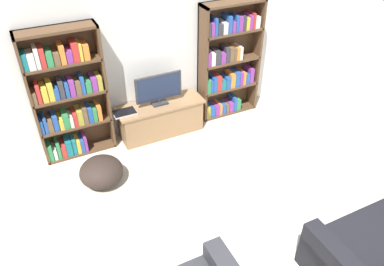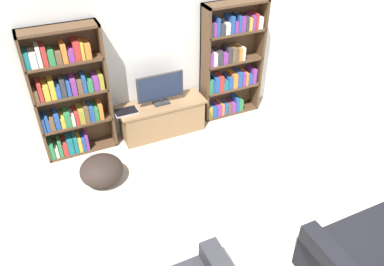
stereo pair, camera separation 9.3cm
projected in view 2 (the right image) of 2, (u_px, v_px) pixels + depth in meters
wall_back at (152, 49)px, 5.47m from camera, size 8.80×0.06×2.60m
bookshelf_left at (69, 95)px, 5.12m from camera, size 1.01×0.30×1.88m
bookshelf_right at (230, 62)px, 5.98m from camera, size 1.01×0.30×1.88m
tv_stand at (162, 118)px, 5.86m from camera, size 1.35×0.47×0.53m
television at (161, 88)px, 5.56m from camera, size 0.72×0.16×0.49m
laptop at (126, 112)px, 5.49m from camera, size 0.34×0.22×0.03m
area_rug at (250, 225)px, 4.45m from camera, size 1.91×1.80×0.02m
beanbag_ottoman at (102, 170)px, 4.97m from camera, size 0.57×0.57×0.37m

